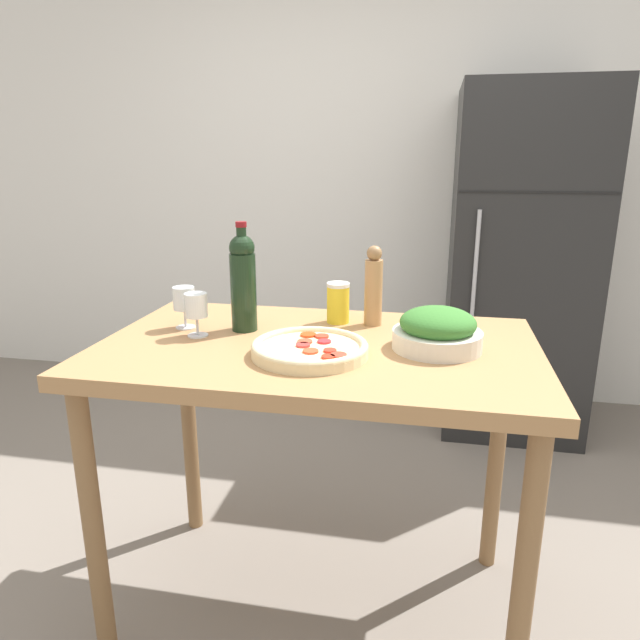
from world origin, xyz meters
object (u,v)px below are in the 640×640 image
wine_bottle (243,280)px  homemade_pizza (310,348)px  refrigerator (519,265)px  salt_canister (338,303)px  wine_glass_far (184,301)px  pepper_mill (373,287)px  salad_bowl (437,331)px  wine_glass_near (196,308)px

wine_bottle → homemade_pizza: 0.35m
refrigerator → salt_canister: bearing=-119.0°
wine_glass_far → pepper_mill: pepper_mill is taller
salt_canister → salad_bowl: bearing=-33.8°
refrigerator → salt_canister: size_ratio=13.59×
refrigerator → wine_glass_near: 1.96m
wine_glass_near → pepper_mill: size_ratio=0.52×
refrigerator → wine_glass_far: (-1.22, -1.51, 0.12)m
wine_glass_near → wine_glass_far: 0.10m
refrigerator → salad_bowl: 1.63m
refrigerator → wine_glass_far: refrigerator is taller
wine_bottle → homemade_pizza: (0.25, -0.19, -0.14)m
salad_bowl → salt_canister: bearing=146.2°
salt_canister → homemade_pizza: bearing=-93.8°
wine_bottle → salad_bowl: 0.61m
wine_bottle → homemade_pizza: size_ratio=1.05×
refrigerator → homemade_pizza: size_ratio=5.60×
wine_glass_near → salt_canister: same height
wine_glass_near → homemade_pizza: (0.37, -0.11, -0.07)m
pepper_mill → salad_bowl: bearing=-45.5°
homemade_pizza → salt_canister: (0.02, 0.34, 0.05)m
wine_glass_near → homemade_pizza: 0.39m
wine_glass_far → homemade_pizza: bearing=-22.0°
wine_glass_near → pepper_mill: pepper_mill is taller
wine_glass_far → pepper_mill: size_ratio=0.52×
salad_bowl → wine_bottle: bearing=173.0°
wine_bottle → salt_canister: size_ratio=2.55×
wine_bottle → wine_glass_near: 0.16m
wine_glass_near → salt_canister: (0.39, 0.23, -0.02)m
refrigerator → wine_glass_near: size_ratio=13.51×
wine_glass_near → pepper_mill: 0.56m
salad_bowl → wine_glass_far: bearing=175.8°
wine_glass_near → salad_bowl: (0.71, 0.01, -0.03)m
salad_bowl → salt_canister: salt_canister is taller
salad_bowl → salt_canister: (-0.32, 0.21, 0.01)m
pepper_mill → salt_canister: size_ratio=1.95×
wine_bottle → salad_bowl: bearing=-7.0°
pepper_mill → salt_canister: pepper_mill is taller
salad_bowl → homemade_pizza: 0.36m
wine_glass_far → salad_bowl: (0.78, -0.06, -0.03)m
homemade_pizza → salt_canister: 0.34m
wine_glass_near → refrigerator: bearing=54.1°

